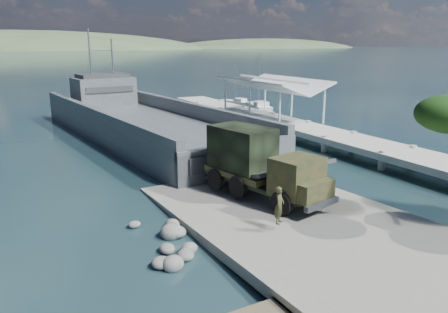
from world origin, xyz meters
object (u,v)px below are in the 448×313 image
sailboat_near (259,107)px  sailboat_far (236,103)px  pier (278,116)px  military_truck (259,164)px  soldier (279,213)px  landing_craft (144,128)px

sailboat_near → sailboat_far: size_ratio=1.25×
pier → military_truck: (-12.94, -16.18, 0.72)m
sailboat_far → military_truck: bearing=-136.3°
soldier → sailboat_near: bearing=18.8°
sailboat_near → sailboat_far: bearing=107.3°
landing_craft → sailboat_far: 23.74m
pier → sailboat_far: bearing=72.1°
landing_craft → sailboat_near: (18.86, 8.91, -0.50)m
sailboat_far → landing_craft: bearing=-159.7°
sailboat_far → sailboat_near: bearing=-106.1°
landing_craft → soldier: bearing=-99.8°
landing_craft → sailboat_far: (18.71, 14.60, -0.58)m
soldier → landing_craft: bearing=46.1°
pier → landing_craft: bearing=163.5°
soldier → sailboat_far: 44.19m
pier → soldier: pier is taller
pier → sailboat_near: 14.13m
military_truck → soldier: size_ratio=4.77×
landing_craft → sailboat_far: landing_craft is taller
pier → sailboat_far: 19.36m
soldier → sailboat_near: 39.34m
sailboat_near → sailboat_far: 5.69m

